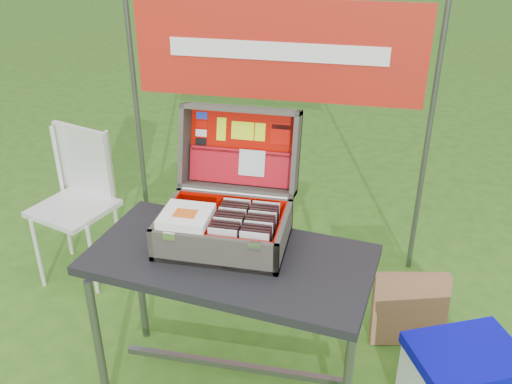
% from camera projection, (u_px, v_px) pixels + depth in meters
% --- Properties ---
extents(ground, '(80.00, 80.00, 0.00)m').
position_uv_depth(ground, '(233.00, 376.00, 2.74)').
color(ground, '#2F6019').
rests_on(ground, ground).
extents(table, '(1.24, 0.74, 0.73)m').
position_uv_depth(table, '(231.00, 324.00, 2.52)').
color(table, black).
rests_on(table, ground).
extents(table_top, '(1.24, 0.74, 0.04)m').
position_uv_depth(table_top, '(230.00, 260.00, 2.36)').
color(table_top, black).
rests_on(table_top, ground).
extents(table_leg_fl, '(0.04, 0.04, 0.69)m').
position_uv_depth(table_leg_fl, '(99.00, 347.00, 2.43)').
color(table_leg_fl, '#59595B').
rests_on(table_leg_fl, ground).
extents(table_leg_bl, '(0.04, 0.04, 0.69)m').
position_uv_depth(table_leg_bl, '(140.00, 282.00, 2.83)').
color(table_leg_bl, '#59595B').
rests_on(table_leg_bl, ground).
extents(table_leg_br, '(0.04, 0.04, 0.69)m').
position_uv_depth(table_leg_br, '(354.00, 310.00, 2.64)').
color(table_leg_br, '#59595B').
rests_on(table_leg_br, ground).
extents(table_brace, '(1.02, 0.03, 0.03)m').
position_uv_depth(table_brace, '(233.00, 365.00, 2.64)').
color(table_brace, '#59595B').
rests_on(table_brace, ground).
extents(suitcase, '(0.53, 0.54, 0.49)m').
position_uv_depth(suitcase, '(226.00, 186.00, 2.37)').
color(suitcase, '#46433A').
rests_on(suitcase, table).
extents(suitcase_base_bottom, '(0.53, 0.38, 0.02)m').
position_uv_depth(suitcase_base_bottom, '(224.00, 241.00, 2.43)').
color(suitcase_base_bottom, '#46433A').
rests_on(suitcase_base_bottom, table_top).
extents(suitcase_base_wall_front, '(0.53, 0.02, 0.14)m').
position_uv_depth(suitcase_base_wall_front, '(212.00, 253.00, 2.25)').
color(suitcase_base_wall_front, '#46433A').
rests_on(suitcase_base_wall_front, table_top).
extents(suitcase_base_wall_back, '(0.53, 0.02, 0.14)m').
position_uv_depth(suitcase_base_wall_back, '(234.00, 209.00, 2.56)').
color(suitcase_base_wall_back, '#46433A').
rests_on(suitcase_base_wall_back, table_top).
extents(suitcase_base_wall_left, '(0.02, 0.38, 0.14)m').
position_uv_depth(suitcase_base_wall_left, '(166.00, 223.00, 2.45)').
color(suitcase_base_wall_left, '#46433A').
rests_on(suitcase_base_wall_left, table_top).
extents(suitcase_base_wall_right, '(0.02, 0.38, 0.14)m').
position_uv_depth(suitcase_base_wall_right, '(284.00, 236.00, 2.36)').
color(suitcase_base_wall_right, '#46433A').
rests_on(suitcase_base_wall_right, table_top).
extents(suitcase_liner_floor, '(0.49, 0.34, 0.01)m').
position_uv_depth(suitcase_liner_floor, '(224.00, 239.00, 2.42)').
color(suitcase_liner_floor, '#C21100').
rests_on(suitcase_liner_floor, suitcase_base_bottom).
extents(suitcase_latch_left, '(0.05, 0.01, 0.03)m').
position_uv_depth(suitcase_latch_left, '(169.00, 236.00, 2.24)').
color(suitcase_latch_left, silver).
rests_on(suitcase_latch_left, suitcase_base_wall_front).
extents(suitcase_latch_right, '(0.05, 0.01, 0.03)m').
position_uv_depth(suitcase_latch_right, '(254.00, 246.00, 2.18)').
color(suitcase_latch_right, silver).
rests_on(suitcase_latch_right, suitcase_base_wall_front).
extents(suitcase_hinge, '(0.48, 0.02, 0.02)m').
position_uv_depth(suitcase_hinge, '(234.00, 194.00, 2.53)').
color(suitcase_hinge, silver).
rests_on(suitcase_hinge, suitcase_base_wall_back).
extents(suitcase_lid_back, '(0.53, 0.12, 0.37)m').
position_uv_depth(suitcase_lid_back, '(243.00, 147.00, 2.62)').
color(suitcase_lid_back, '#46433A').
rests_on(suitcase_lid_back, suitcase_base_wall_back).
extents(suitcase_lid_rim_far, '(0.53, 0.14, 0.06)m').
position_uv_depth(suitcase_lid_rim_far, '(242.00, 109.00, 2.52)').
color(suitcase_lid_rim_far, '#46433A').
rests_on(suitcase_lid_rim_far, suitcase_lid_back).
extents(suitcase_lid_rim_near, '(0.53, 0.14, 0.06)m').
position_uv_depth(suitcase_lid_rim_near, '(238.00, 188.00, 2.60)').
color(suitcase_lid_rim_near, '#46433A').
rests_on(suitcase_lid_rim_near, suitcase_lid_back).
extents(suitcase_lid_rim_left, '(0.02, 0.24, 0.40)m').
position_uv_depth(suitcase_lid_rim_left, '(185.00, 145.00, 2.60)').
color(suitcase_lid_rim_left, '#46433A').
rests_on(suitcase_lid_rim_left, suitcase_lid_back).
extents(suitcase_lid_rim_right, '(0.02, 0.24, 0.40)m').
position_uv_depth(suitcase_lid_rim_right, '(296.00, 154.00, 2.51)').
color(suitcase_lid_rim_right, '#46433A').
rests_on(suitcase_lid_rim_right, suitcase_lid_back).
extents(suitcase_lid_liner, '(0.49, 0.09, 0.32)m').
position_uv_depth(suitcase_lid_liner, '(242.00, 148.00, 2.60)').
color(suitcase_lid_liner, '#C21100').
rests_on(suitcase_lid_liner, suitcase_lid_back).
extents(suitcase_liner_wall_front, '(0.49, 0.01, 0.12)m').
position_uv_depth(suitcase_liner_wall_front, '(213.00, 249.00, 2.25)').
color(suitcase_liner_wall_front, '#C21100').
rests_on(suitcase_liner_wall_front, suitcase_base_bottom).
extents(suitcase_liner_wall_back, '(0.49, 0.01, 0.12)m').
position_uv_depth(suitcase_liner_wall_back, '(233.00, 208.00, 2.54)').
color(suitcase_liner_wall_back, '#C21100').
rests_on(suitcase_liner_wall_back, suitcase_base_bottom).
extents(suitcase_liner_wall_left, '(0.01, 0.34, 0.12)m').
position_uv_depth(suitcase_liner_wall_left, '(169.00, 221.00, 2.44)').
color(suitcase_liner_wall_left, '#C21100').
rests_on(suitcase_liner_wall_left, suitcase_base_bottom).
extents(suitcase_liner_wall_right, '(0.01, 0.34, 0.12)m').
position_uv_depth(suitcase_liner_wall_right, '(280.00, 233.00, 2.35)').
color(suitcase_liner_wall_right, '#C21100').
rests_on(suitcase_liner_wall_right, suitcase_base_bottom).
extents(suitcase_lid_pocket, '(0.47, 0.07, 0.15)m').
position_uv_depth(suitcase_lid_pocket, '(240.00, 167.00, 2.60)').
color(suitcase_lid_pocket, '#A40D18').
rests_on(suitcase_lid_pocket, suitcase_lid_liner).
extents(suitcase_pocket_edge, '(0.46, 0.02, 0.02)m').
position_uv_depth(suitcase_pocket_edge, '(241.00, 151.00, 2.58)').
color(suitcase_pocket_edge, '#A40D18').
rests_on(suitcase_pocket_edge, suitcase_lid_pocket).
extents(suitcase_pocket_cd, '(0.12, 0.04, 0.12)m').
position_uv_depth(suitcase_pocket_cd, '(252.00, 163.00, 2.57)').
color(suitcase_pocket_cd, silver).
rests_on(suitcase_pocket_cd, suitcase_lid_pocket).
extents(lid_sticker_cc_a, '(0.05, 0.01, 0.03)m').
position_uv_depth(lid_sticker_cc_a, '(202.00, 115.00, 2.60)').
color(lid_sticker_cc_a, '#1933B2').
rests_on(lid_sticker_cc_a, suitcase_lid_liner).
extents(lid_sticker_cc_b, '(0.05, 0.01, 0.03)m').
position_uv_depth(lid_sticker_cc_b, '(201.00, 124.00, 2.61)').
color(lid_sticker_cc_b, '#C10900').
rests_on(lid_sticker_cc_b, suitcase_lid_liner).
extents(lid_sticker_cc_c, '(0.05, 0.01, 0.03)m').
position_uv_depth(lid_sticker_cc_c, '(201.00, 133.00, 2.62)').
color(lid_sticker_cc_c, white).
rests_on(lid_sticker_cc_c, suitcase_lid_liner).
extents(lid_sticker_cc_d, '(0.05, 0.01, 0.03)m').
position_uv_depth(lid_sticker_cc_d, '(201.00, 142.00, 2.63)').
color(lid_sticker_cc_d, black).
rests_on(lid_sticker_cc_d, suitcase_lid_liner).
extents(lid_card_neon_tall, '(0.04, 0.03, 0.10)m').
position_uv_depth(lid_card_neon_tall, '(221.00, 129.00, 2.60)').
color(lid_card_neon_tall, '#D7FE14').
rests_on(lid_card_neon_tall, suitcase_lid_liner).
extents(lid_card_neon_main, '(0.10, 0.02, 0.08)m').
position_uv_depth(lid_card_neon_main, '(243.00, 131.00, 2.58)').
color(lid_card_neon_main, '#D7FE14').
rests_on(lid_card_neon_main, suitcase_lid_liner).
extents(lid_card_neon_small, '(0.05, 0.02, 0.08)m').
position_uv_depth(lid_card_neon_small, '(260.00, 132.00, 2.57)').
color(lid_card_neon_small, '#D7FE14').
rests_on(lid_card_neon_small, suitcase_lid_liner).
extents(lid_sticker_band, '(0.09, 0.03, 0.09)m').
position_uv_depth(lid_sticker_band, '(281.00, 134.00, 2.55)').
color(lid_sticker_band, '#C10900').
rests_on(lid_sticker_band, suitcase_lid_liner).
extents(lid_sticker_band_bar, '(0.09, 0.01, 0.02)m').
position_uv_depth(lid_sticker_band_bar, '(281.00, 127.00, 2.54)').
color(lid_sticker_band_bar, black).
rests_on(lid_sticker_band_bar, suitcase_lid_liner).
extents(cd_left_0, '(0.12, 0.01, 0.13)m').
position_uv_depth(cd_left_0, '(223.00, 244.00, 2.26)').
color(cd_left_0, silver).
rests_on(cd_left_0, suitcase_liner_floor).
extents(cd_left_1, '(0.12, 0.01, 0.13)m').
position_uv_depth(cd_left_1, '(224.00, 241.00, 2.28)').
color(cd_left_1, black).
rests_on(cd_left_1, suitcase_liner_floor).
extents(cd_left_2, '(0.12, 0.01, 0.13)m').
position_uv_depth(cd_left_2, '(225.00, 238.00, 2.30)').
color(cd_left_2, black).
rests_on(cd_left_2, suitcase_liner_floor).
extents(cd_left_3, '(0.12, 0.01, 0.13)m').
position_uv_depth(cd_left_3, '(227.00, 236.00, 2.31)').
color(cd_left_3, black).
rests_on(cd_left_3, suitcase_liner_floor).
extents(cd_left_4, '(0.12, 0.01, 0.13)m').
position_uv_depth(cd_left_4, '(228.00, 233.00, 2.33)').
color(cd_left_4, silver).
rests_on(cd_left_4, suitcase_liner_floor).
extents(cd_left_5, '(0.12, 0.01, 0.13)m').
position_uv_depth(cd_left_5, '(229.00, 230.00, 2.35)').
color(cd_left_5, black).
rests_on(cd_left_5, suitcase_liner_floor).
extents(cd_left_6, '(0.12, 0.01, 0.13)m').
position_uv_depth(cd_left_6, '(230.00, 228.00, 2.37)').
color(cd_left_6, black).
rests_on(cd_left_6, suitcase_liner_floor).
extents(cd_left_7, '(0.12, 0.01, 0.13)m').
position_uv_depth(cd_left_7, '(231.00, 225.00, 2.39)').
color(cd_left_7, black).
rests_on(cd_left_7, suitcase_liner_floor).
extents(cd_left_8, '(0.12, 0.01, 0.13)m').
position_uv_depth(cd_left_8, '(233.00, 223.00, 2.40)').
color(cd_left_8, silver).
rests_on(cd_left_8, suitcase_liner_floor).
extents(cd_left_9, '(0.12, 0.01, 0.13)m').
position_uv_depth(cd_left_9, '(234.00, 220.00, 2.42)').
color(cd_left_9, black).
rests_on(cd_left_9, suitcase_liner_floor).
extents(cd_left_10, '(0.12, 0.01, 0.13)m').
position_uv_depth(cd_left_10, '(235.00, 218.00, 2.44)').
color(cd_left_10, black).
rests_on(cd_left_10, suitcase_liner_floor).
extents(cd_left_11, '(0.12, 0.01, 0.13)m').
position_uv_depth(cd_left_11, '(236.00, 215.00, 2.46)').
color(cd_left_11, black).
rests_on(cd_left_11, suitcase_liner_floor).
extents(cd_left_12, '(0.12, 0.01, 0.13)m').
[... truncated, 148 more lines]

